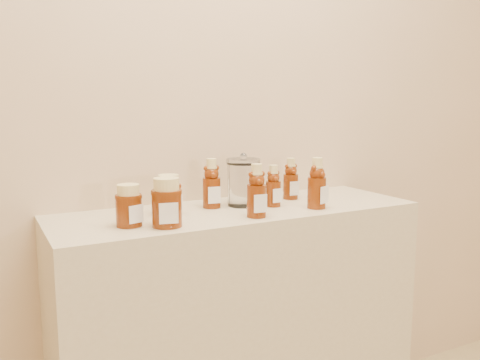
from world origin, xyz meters
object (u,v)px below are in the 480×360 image
honey_jar_left (129,205)px  glass_canister (243,180)px  bear_bottle_back_left (212,180)px  display_table (238,338)px  bear_bottle_front_left (257,187)px

honey_jar_left → glass_canister: size_ratio=0.69×
bear_bottle_back_left → glass_canister: 0.11m
display_table → honey_jar_left: bearing=-170.6°
display_table → honey_jar_left: 0.64m
display_table → honey_jar_left: honey_jar_left is taller
bear_bottle_front_left → glass_canister: (0.05, 0.17, -0.01)m
honey_jar_left → bear_bottle_front_left: bearing=-26.7°
bear_bottle_front_left → bear_bottle_back_left: bearing=115.2°
display_table → bear_bottle_back_left: 0.55m
bear_bottle_back_left → glass_canister: size_ratio=1.07×
bear_bottle_back_left → glass_canister: bear_bottle_back_left is taller
display_table → glass_canister: size_ratio=6.96×
bear_bottle_front_left → glass_canister: 0.18m
bear_bottle_back_left → honey_jar_left: (-0.31, -0.12, -0.03)m
bear_bottle_front_left → honey_jar_left: bear_bottle_front_left is taller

